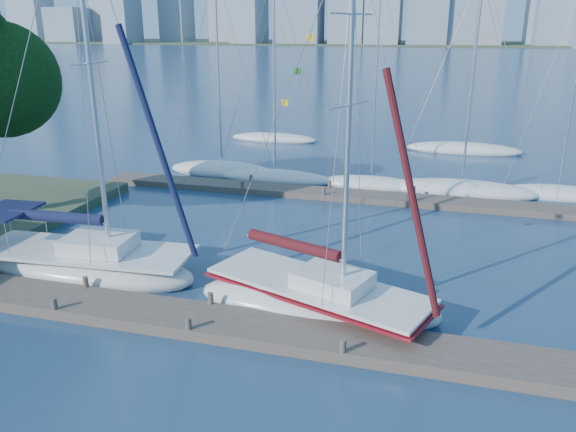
# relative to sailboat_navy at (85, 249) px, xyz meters

# --- Properties ---
(ground) EXTENTS (700.00, 700.00, 0.00)m
(ground) POSITION_rel_sailboat_navy_xyz_m (6.13, -2.61, -1.10)
(ground) COLOR navy
(ground) RESTS_ON ground
(near_dock) EXTENTS (26.00, 2.00, 0.40)m
(near_dock) POSITION_rel_sailboat_navy_xyz_m (6.13, -2.61, -0.90)
(near_dock) COLOR #463C33
(near_dock) RESTS_ON ground
(far_dock) EXTENTS (30.00, 1.80, 0.36)m
(far_dock) POSITION_rel_sailboat_navy_xyz_m (8.13, 13.39, -0.92)
(far_dock) COLOR #463C33
(far_dock) RESTS_ON ground
(far_shore) EXTENTS (800.00, 100.00, 1.50)m
(far_shore) POSITION_rel_sailboat_navy_xyz_m (6.13, 317.39, -1.10)
(far_shore) COLOR #38472D
(far_shore) RESTS_ON ground
(sailboat_navy) EXTENTS (9.55, 3.71, 14.94)m
(sailboat_navy) POSITION_rel_sailboat_navy_xyz_m (0.00, 0.00, 0.00)
(sailboat_navy) COLOR silver
(sailboat_navy) RESTS_ON ground
(sailboat_maroon) EXTENTS (9.17, 5.63, 13.07)m
(sailboat_maroon) POSITION_rel_sailboat_navy_xyz_m (9.67, -0.41, -0.12)
(sailboat_maroon) COLOR silver
(sailboat_maroon) RESTS_ON ground
(bg_boat_0) EXTENTS (7.69, 3.38, 13.44)m
(bg_boat_0) POSITION_rel_sailboat_navy_xyz_m (-0.87, 16.81, -0.81)
(bg_boat_0) COLOR silver
(bg_boat_0) RESTS_ON ground
(bg_boat_1) EXTENTS (7.93, 2.76, 13.21)m
(bg_boat_1) POSITION_rel_sailboat_navy_xyz_m (3.17, 16.05, -0.85)
(bg_boat_1) COLOR silver
(bg_boat_1) RESTS_ON ground
(bg_boat_2) EXTENTS (6.81, 3.43, 13.12)m
(bg_boat_2) POSITION_rel_sailboat_navy_xyz_m (9.39, 16.18, -0.85)
(bg_boat_2) COLOR silver
(bg_boat_2) RESTS_ON ground
(bg_boat_3) EXTENTS (9.30, 5.36, 13.07)m
(bg_boat_3) POSITION_rel_sailboat_navy_xyz_m (14.84, 16.13, -0.82)
(bg_boat_3) COLOR silver
(bg_boat_3) RESTS_ON ground
(bg_boat_4) EXTENTS (6.84, 3.93, 13.56)m
(bg_boat_4) POSITION_rel_sailboat_navy_xyz_m (20.30, 16.85, -0.83)
(bg_boat_4) COLOR silver
(bg_boat_4) RESTS_ON ground
(bg_boat_6) EXTENTS (8.02, 3.68, 11.30)m
(bg_boat_6) POSITION_rel_sailboat_navy_xyz_m (-0.81, 28.85, -0.87)
(bg_boat_6) COLOR silver
(bg_boat_6) RESTS_ON ground
(bg_boat_7) EXTENTS (9.29, 5.43, 13.84)m
(bg_boat_7) POSITION_rel_sailboat_navy_xyz_m (15.22, 28.39, -0.83)
(bg_boat_7) COLOR silver
(bg_boat_7) RESTS_ON ground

